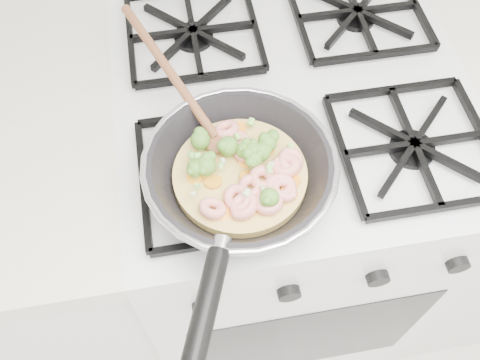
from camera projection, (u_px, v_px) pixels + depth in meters
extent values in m
cube|color=silver|center=(278.00, 216.00, 1.25)|extent=(0.60, 0.60, 0.90)
cube|color=black|center=(308.00, 341.00, 1.10)|extent=(0.48, 0.00, 0.40)
cube|color=black|center=(295.00, 86.00, 0.86)|extent=(0.56, 0.56, 0.02)
torus|color=#B6B6BD|center=(240.00, 164.00, 0.71)|extent=(0.27, 0.27, 0.01)
cylinder|color=black|center=(203.00, 318.00, 0.60)|extent=(0.09, 0.17, 0.03)
cylinder|color=#DBBA5F|center=(240.00, 175.00, 0.73)|extent=(0.19, 0.19, 0.02)
ellipsoid|color=brown|center=(220.00, 144.00, 0.74)|extent=(0.05, 0.05, 0.01)
cylinder|color=brown|center=(168.00, 70.00, 0.78)|extent=(0.12, 0.25, 0.06)
torus|color=#E59988|center=(262.00, 179.00, 0.71)|extent=(0.05, 0.05, 0.02)
torus|color=#E59988|center=(238.00, 144.00, 0.74)|extent=(0.05, 0.06, 0.03)
torus|color=#E59988|center=(280.00, 187.00, 0.70)|extent=(0.05, 0.05, 0.02)
torus|color=#E59988|center=(237.00, 142.00, 0.74)|extent=(0.06, 0.06, 0.02)
torus|color=#E59988|center=(290.00, 161.00, 0.72)|extent=(0.06, 0.06, 0.02)
torus|color=#E59988|center=(244.00, 206.00, 0.69)|extent=(0.06, 0.06, 0.03)
torus|color=#E59988|center=(283.00, 190.00, 0.70)|extent=(0.06, 0.06, 0.02)
torus|color=#E59988|center=(227.00, 130.00, 0.75)|extent=(0.06, 0.06, 0.03)
torus|color=#E59988|center=(250.00, 187.00, 0.70)|extent=(0.04, 0.04, 0.02)
torus|color=#E59988|center=(268.00, 203.00, 0.69)|extent=(0.05, 0.05, 0.02)
torus|color=#E59988|center=(244.00, 151.00, 0.73)|extent=(0.05, 0.05, 0.02)
torus|color=#E59988|center=(212.00, 208.00, 0.68)|extent=(0.05, 0.05, 0.02)
torus|color=#E59988|center=(285.00, 166.00, 0.72)|extent=(0.05, 0.05, 0.02)
torus|color=#E59988|center=(238.00, 198.00, 0.69)|extent=(0.06, 0.06, 0.03)
ellipsoid|color=#59912F|center=(206.00, 166.00, 0.71)|extent=(0.04, 0.04, 0.03)
ellipsoid|color=#59912F|center=(228.00, 146.00, 0.72)|extent=(0.04, 0.04, 0.03)
ellipsoid|color=#59912F|center=(262.00, 151.00, 0.72)|extent=(0.03, 0.03, 0.03)
ellipsoid|color=#59912F|center=(244.00, 151.00, 0.72)|extent=(0.03, 0.03, 0.02)
ellipsoid|color=#59912F|center=(200.00, 140.00, 0.73)|extent=(0.04, 0.04, 0.03)
ellipsoid|color=#59912F|center=(195.00, 169.00, 0.71)|extent=(0.03, 0.03, 0.02)
ellipsoid|color=#59912F|center=(253.00, 151.00, 0.72)|extent=(0.04, 0.04, 0.03)
ellipsoid|color=#59912F|center=(254.00, 159.00, 0.71)|extent=(0.03, 0.03, 0.02)
ellipsoid|color=#59912F|center=(270.00, 197.00, 0.68)|extent=(0.03, 0.03, 0.03)
ellipsoid|color=#59912F|center=(268.00, 143.00, 0.73)|extent=(0.03, 0.03, 0.03)
cylinder|color=#FFA320|center=(250.00, 207.00, 0.70)|extent=(0.03, 0.03, 0.01)
cylinder|color=#FFA320|center=(292.00, 181.00, 0.72)|extent=(0.03, 0.03, 0.01)
cylinder|color=#FFA320|center=(248.00, 161.00, 0.73)|extent=(0.04, 0.04, 0.01)
cylinder|color=#FFA320|center=(223.00, 213.00, 0.69)|extent=(0.03, 0.03, 0.01)
cylinder|color=#FFA320|center=(248.00, 178.00, 0.72)|extent=(0.03, 0.03, 0.01)
cylinder|color=#FFA320|center=(267.00, 150.00, 0.74)|extent=(0.02, 0.02, 0.00)
cylinder|color=#FFA320|center=(195.00, 177.00, 0.72)|extent=(0.03, 0.03, 0.01)
cylinder|color=#FFA320|center=(238.00, 207.00, 0.70)|extent=(0.03, 0.03, 0.01)
cylinder|color=#FFA320|center=(289.00, 193.00, 0.71)|extent=(0.03, 0.03, 0.01)
cylinder|color=#FFA320|center=(239.00, 128.00, 0.76)|extent=(0.03, 0.03, 0.01)
cylinder|color=#FFA320|center=(200.00, 174.00, 0.72)|extent=(0.03, 0.03, 0.01)
cylinder|color=#FFA320|center=(213.00, 181.00, 0.72)|extent=(0.03, 0.03, 0.00)
cylinder|color=#80CA51|center=(237.00, 136.00, 0.74)|extent=(0.01, 0.01, 0.01)
cylinder|color=#B5D496|center=(251.00, 122.00, 0.76)|extent=(0.01, 0.01, 0.01)
cylinder|color=#B5D496|center=(272.00, 164.00, 0.72)|extent=(0.01, 0.01, 0.01)
cylinder|color=#B5D496|center=(194.00, 194.00, 0.68)|extent=(0.01, 0.01, 0.01)
cylinder|color=#80CA51|center=(269.00, 169.00, 0.70)|extent=(0.01, 0.01, 0.01)
cylinder|color=#B5D496|center=(223.00, 161.00, 0.71)|extent=(0.01, 0.01, 0.01)
cylinder|color=#80CA51|center=(251.00, 122.00, 0.75)|extent=(0.01, 0.01, 0.01)
cylinder|color=#80CA51|center=(197.00, 186.00, 0.69)|extent=(0.01, 0.01, 0.01)
cylinder|color=#B5D496|center=(246.00, 193.00, 0.68)|extent=(0.01, 0.01, 0.01)
cylinder|color=#80CA51|center=(290.00, 146.00, 0.73)|extent=(0.01, 0.01, 0.01)
cylinder|color=#80CA51|center=(209.00, 155.00, 0.72)|extent=(0.01, 0.01, 0.01)
cylinder|color=#80CA51|center=(197.00, 156.00, 0.71)|extent=(0.01, 0.01, 0.01)
cylinder|color=#80CA51|center=(192.00, 155.00, 0.72)|extent=(0.01, 0.01, 0.01)
cylinder|color=#B5D496|center=(263.00, 188.00, 0.69)|extent=(0.01, 0.01, 0.01)
cylinder|color=#80CA51|center=(221.00, 166.00, 0.71)|extent=(0.01, 0.01, 0.01)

